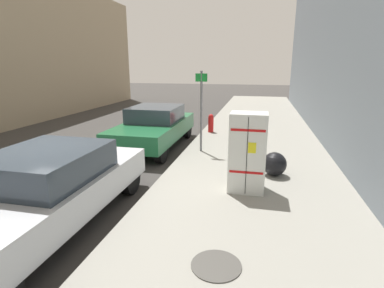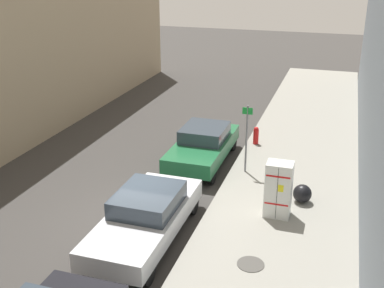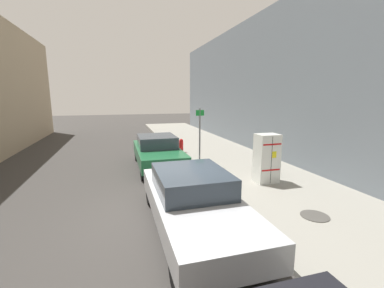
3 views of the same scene
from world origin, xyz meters
The scene contains 9 objects.
ground_plane centered at (0.00, 0.00, 0.00)m, with size 80.00×80.00×0.00m, color #383533.
sidewalk_slab centered at (-4.00, 0.00, 0.06)m, with size 4.47×44.00×0.13m, color gray.
discarded_refrigerator centered at (-3.87, -1.38, 0.99)m, with size 0.77×0.60×1.72m.
manhole_cover centered at (-3.61, 1.33, 0.14)m, with size 0.70×0.70×0.02m, color #47443F.
street_sign_post centered at (-2.31, -4.19, 1.53)m, with size 0.36×0.07×2.50m.
fire_hydrant centered at (-2.16, -7.02, 0.51)m, with size 0.22×0.22×0.74m.
trash_bag centered at (-4.51, -2.44, 0.42)m, with size 0.59×0.59×0.59m, color black.
parked_sedan_green centered at (-0.54, -4.79, 0.74)m, with size 1.83×4.43×1.41m.
parked_sedan_silver centered at (-0.54, 0.83, 0.73)m, with size 1.85×4.79×1.39m.
Camera 1 is at (-4.07, 4.86, 2.80)m, focal length 28.00 mm.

